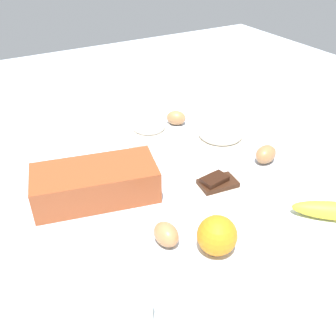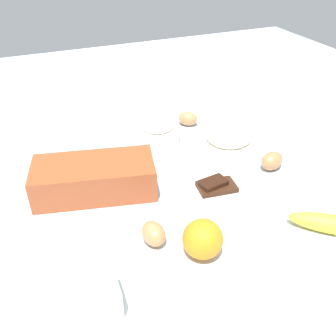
% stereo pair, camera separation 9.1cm
% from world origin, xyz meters
% --- Properties ---
extents(ground_plane, '(2.40, 2.40, 0.02)m').
position_xyz_m(ground_plane, '(0.00, 0.00, -0.01)').
color(ground_plane, silver).
extents(loaf_pan, '(0.30, 0.19, 0.08)m').
position_xyz_m(loaf_pan, '(0.18, -0.03, 0.04)').
color(loaf_pan, '#9E4723').
rests_on(loaf_pan, ground_plane).
extents(flour_bowl, '(0.16, 0.16, 0.07)m').
position_xyz_m(flour_bowl, '(-0.21, -0.07, 0.03)').
color(flour_bowl, silver).
rests_on(flour_bowl, ground_plane).
extents(sugar_bowl, '(0.13, 0.13, 0.07)m').
position_xyz_m(sugar_bowl, '(-0.05, -0.19, 0.03)').
color(sugar_bowl, silver).
rests_on(sugar_bowl, ground_plane).
extents(orange_fruit, '(0.08, 0.08, 0.08)m').
position_xyz_m(orange_fruit, '(0.03, 0.25, 0.04)').
color(orange_fruit, orange).
rests_on(orange_fruit, ground_plane).
extents(butter_block, '(0.09, 0.07, 0.06)m').
position_xyz_m(butter_block, '(0.26, 0.29, 0.03)').
color(butter_block, '#F4EDB2').
rests_on(butter_block, ground_plane).
extents(egg_near_butter, '(0.08, 0.06, 0.05)m').
position_xyz_m(egg_near_butter, '(-0.27, 0.05, 0.02)').
color(egg_near_butter, '#AE7547').
rests_on(egg_near_butter, ground_plane).
extents(egg_beside_bowl, '(0.08, 0.07, 0.04)m').
position_xyz_m(egg_beside_bowl, '(-0.17, -0.26, 0.02)').
color(egg_beside_bowl, '#BC7F4D').
rests_on(egg_beside_bowl, ground_plane).
extents(egg_loose, '(0.05, 0.06, 0.05)m').
position_xyz_m(egg_loose, '(0.11, 0.18, 0.02)').
color(egg_loose, '#B97D4C').
rests_on(egg_loose, ground_plane).
extents(chocolate_plate, '(0.13, 0.13, 0.03)m').
position_xyz_m(chocolate_plate, '(-0.09, 0.09, 0.01)').
color(chocolate_plate, silver).
rests_on(chocolate_plate, ground_plane).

